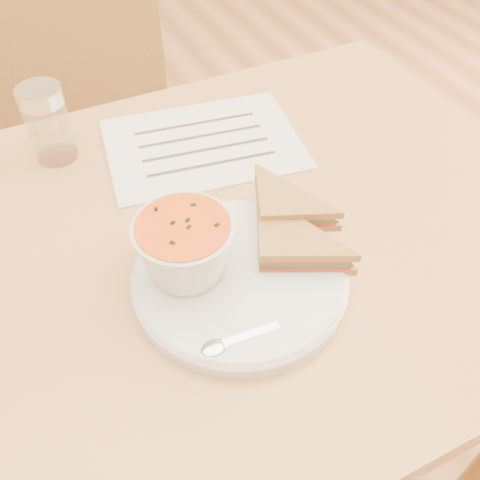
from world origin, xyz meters
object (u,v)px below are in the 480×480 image
plate (240,279)px  condiment_shaker (48,124)px  soup_bowl (185,251)px  dining_table (209,383)px  chair_far (121,193)px

plate → condiment_shaker: bearing=112.4°
soup_bowl → condiment_shaker: (-0.08, 0.31, 0.00)m
plate → condiment_shaker: condiment_shaker is taller
plate → soup_bowl: soup_bowl is taller
dining_table → soup_bowl: (-0.03, -0.06, 0.43)m
soup_bowl → dining_table: bearing=60.2°
chair_far → soup_bowl: size_ratio=8.03×
condiment_shaker → chair_far: bearing=62.9°
dining_table → plate: bearing=-78.3°
chair_far → condiment_shaker: 0.44m
plate → soup_bowl: bearing=152.5°
dining_table → condiment_shaker: 0.51m
dining_table → chair_far: bearing=90.4°
dining_table → chair_far: chair_far is taller
chair_far → plate: chair_far is taller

